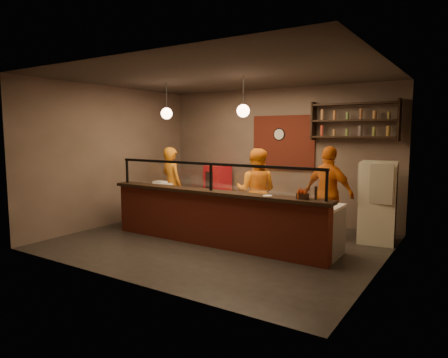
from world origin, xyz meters
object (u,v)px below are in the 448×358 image
Objects in this scene: cook_left at (172,184)px; pizza_dough at (233,196)px; pepper_mill at (316,193)px; cook_right at (329,193)px; fridge at (378,202)px; condiment_caddy at (303,196)px; red_cooler at (218,190)px; cook_mid at (256,191)px; wall_clock at (279,134)px.

cook_left reaches higher than pizza_dough.
cook_right is at bearing 100.50° from pepper_mill.
fridge is 9.34× the size of condiment_caddy.
cook_left is 0.96× the size of cook_right.
cook_left is 4.70m from fridge.
red_cooler is at bearing 165.91° from fridge.
cook_left is 4.24m from pepper_mill.
wall_clock is at bearing -98.23° from cook_mid.
cook_right is at bearing -1.44° from red_cooler.
wall_clock is at bearing 92.88° from pizza_dough.
cook_mid reaches higher than fridge.
wall_clock is 2.94m from fridge.
condiment_caddy is 0.22m from pepper_mill.
cook_right is at bearing 177.96° from cook_mid.
pizza_dough is at bearing -36.63° from red_cooler.
cook_right is at bearing -35.04° from wall_clock.
cook_mid is 3.30× the size of pizza_dough.
pizza_dough is at bearing 54.88° from cook_right.
cook_left is 10.52× the size of condiment_caddy.
wall_clock is 0.17× the size of cook_left.
cook_mid is (2.32, 0.02, 0.01)m from cook_left.
wall_clock is 2.30m from cook_right.
pizza_dough is (1.71, -2.01, 0.26)m from red_cooler.
wall_clock is 1.38× the size of pepper_mill.
pepper_mill is (1.80, -0.35, 0.26)m from pizza_dough.
red_cooler is (0.56, 1.18, -0.25)m from cook_left.
wall_clock is 0.17× the size of cook_mid.
cook_mid is at bearing -20.35° from red_cooler.
cook_left is at bearing -14.27° from cook_mid.
cook_right reaches higher than pizza_dough.
wall_clock is at bearing -18.20° from cook_right.
fridge is at bearing -18.31° from wall_clock.
pepper_mill is at bearing -114.52° from fridge.
pizza_dough is 2.53× the size of pepper_mill.
fridge is at bearing 72.38° from pepper_mill.
cook_right is 11.02× the size of condiment_caddy.
condiment_caddy reaches higher than pizza_dough.
cook_mid is at bearing 86.59° from pizza_dough.
wall_clock reaches higher than pepper_mill.
pizza_dough is 3.22× the size of condiment_caddy.
pizza_dough is at bearing -154.76° from fridge.
red_cooler is 2.66m from pizza_dough.
cook_mid is (0.17, -1.47, -1.19)m from wall_clock.
cook_left is 1.33m from red_cooler.
cook_left is at bearing -178.79° from fridge.
wall_clock reaches higher than cook_mid.
cook_right reaches higher than cook_left.
fridge reaches higher than pizza_dough.
fridge is at bearing 32.13° from pizza_dough.
fridge reaches higher than red_cooler.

